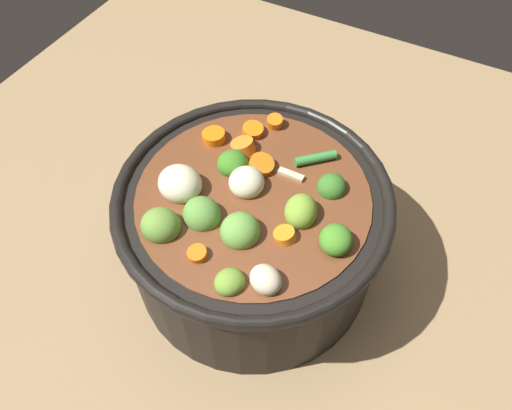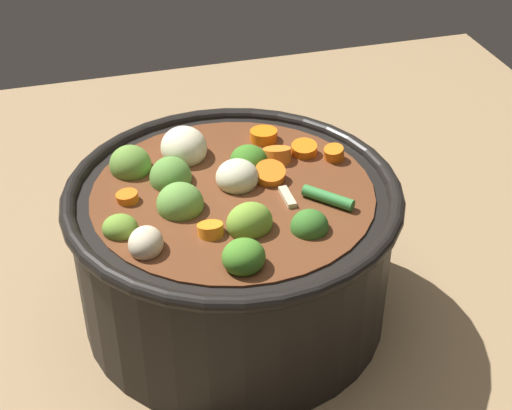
# 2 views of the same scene
# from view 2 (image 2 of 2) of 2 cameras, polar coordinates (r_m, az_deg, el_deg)

# --- Properties ---
(ground_plane) EXTENTS (1.10, 1.10, 0.00)m
(ground_plane) POSITION_cam_2_polar(r_m,az_deg,el_deg) (0.78, -1.54, -7.53)
(ground_plane) COLOR #8C704C
(cooking_pot) EXTENTS (0.30, 0.30, 0.17)m
(cooking_pot) POSITION_cam_2_polar(r_m,az_deg,el_deg) (0.73, -1.67, -3.08)
(cooking_pot) COLOR black
(cooking_pot) RESTS_ON ground_plane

